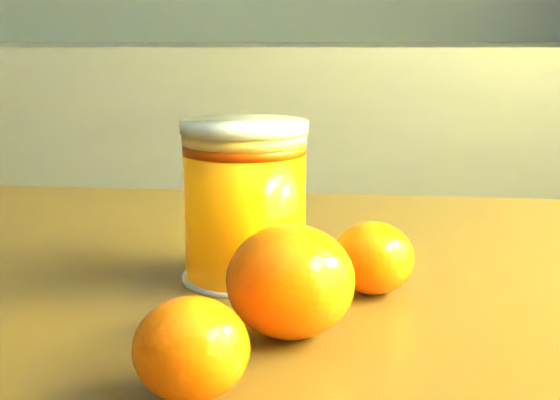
{
  "coord_description": "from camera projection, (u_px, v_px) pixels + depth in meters",
  "views": [
    {
      "loc": [
        0.83,
        -0.18,
        0.93
      ],
      "look_at": [
        0.84,
        0.38,
        0.81
      ],
      "focal_mm": 50.0,
      "sensor_mm": 36.0,
      "label": 1
    }
  ],
  "objects": [
    {
      "name": "orange_front",
      "position": [
        291.0,
        281.0,
        0.46
      ],
      "size": [
        0.09,
        0.09,
        0.07
      ],
      "primitive_type": "ellipsoid",
      "rotation": [
        0.0,
        0.0,
        0.26
      ],
      "color": "#FF5E05",
      "rests_on": "table"
    },
    {
      "name": "orange_extra",
      "position": [
        191.0,
        349.0,
        0.38
      ],
      "size": [
        0.07,
        0.07,
        0.05
      ],
      "primitive_type": "ellipsoid",
      "rotation": [
        0.0,
        0.0,
        -0.14
      ],
      "color": "#FF5E05",
      "rests_on": "table"
    },
    {
      "name": "juice_glass",
      "position": [
        245.0,
        203.0,
        0.56
      ],
      "size": [
        0.09,
        0.09,
        0.11
      ],
      "rotation": [
        0.0,
        0.0,
        0.36
      ],
      "color": "orange",
      "rests_on": "table"
    },
    {
      "name": "orange_back",
      "position": [
        373.0,
        258.0,
        0.54
      ],
      "size": [
        0.06,
        0.06,
        0.05
      ],
      "primitive_type": "ellipsoid",
      "rotation": [
        0.0,
        0.0,
        -0.08
      ],
      "color": "#FF5E05",
      "rests_on": "table"
    }
  ]
}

